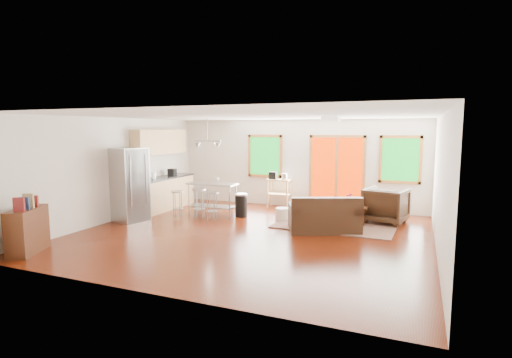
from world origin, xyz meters
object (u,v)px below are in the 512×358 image
at_px(armchair, 386,204).
at_px(island, 212,193).
at_px(loveseat, 324,217).
at_px(ottoman, 330,211).
at_px(kitchen_cart, 278,183).
at_px(refrigerator, 130,185).
at_px(coffee_table, 345,207).
at_px(rug, 337,223).

xyz_separation_m(armchair, island, (-4.46, -0.72, 0.10)).
distance_m(loveseat, ottoman, 1.40).
relative_size(armchair, kitchen_cart, 0.92).
relative_size(armchair, refrigerator, 0.52).
bearing_deg(coffee_table, rug, -120.45).
bearing_deg(loveseat, armchair, 25.88).
distance_m(loveseat, coffee_table, 1.10).
relative_size(loveseat, island, 1.32).
bearing_deg(coffee_table, loveseat, -104.66).
relative_size(rug, armchair, 2.86).
bearing_deg(kitchen_cart, coffee_table, -29.91).
height_order(coffee_table, ottoman, coffee_table).
bearing_deg(kitchen_cart, ottoman, -28.12).
height_order(armchair, island, armchair).
bearing_deg(armchair, island, 22.59).
xyz_separation_m(rug, refrigerator, (-4.92, -1.64, 0.91)).
bearing_deg(rug, island, -177.34).
distance_m(armchair, kitchen_cart, 3.30).
bearing_deg(armchair, ottoman, 13.65).
distance_m(ottoman, island, 3.19).
relative_size(loveseat, armchair, 1.84).
height_order(loveseat, coffee_table, loveseat).
xyz_separation_m(loveseat, armchair, (1.23, 1.39, 0.16)).
relative_size(rug, loveseat, 1.56).
bearing_deg(loveseat, ottoman, 73.37).
height_order(ottoman, kitchen_cart, kitchen_cart).
distance_m(refrigerator, kitchen_cart, 4.25).
bearing_deg(armchair, coffee_table, 32.25).
xyz_separation_m(coffee_table, ottoman, (-0.43, 0.32, -0.19)).
xyz_separation_m(ottoman, island, (-3.08, -0.72, 0.39)).
xyz_separation_m(coffee_table, kitchen_cart, (-2.20, 1.27, 0.34)).
height_order(loveseat, refrigerator, refrigerator).
xyz_separation_m(loveseat, kitchen_cart, (-1.92, 2.33, 0.39)).
height_order(coffee_table, kitchen_cart, kitchen_cart).
bearing_deg(loveseat, kitchen_cart, 106.79).
height_order(rug, ottoman, ottoman).
bearing_deg(coffee_table, armchair, 18.85).
xyz_separation_m(coffee_table, armchair, (0.95, 0.32, 0.10)).
xyz_separation_m(rug, armchair, (1.09, 0.56, 0.47)).
relative_size(island, kitchen_cart, 1.28).
distance_m(armchair, refrigerator, 6.41).
bearing_deg(coffee_table, island, -173.54).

